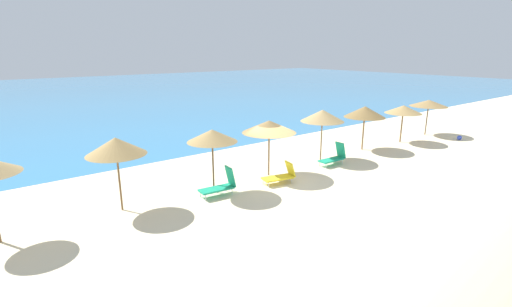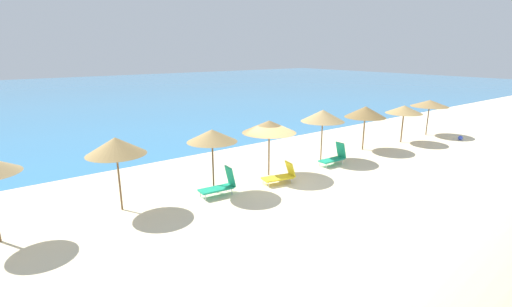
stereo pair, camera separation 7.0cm
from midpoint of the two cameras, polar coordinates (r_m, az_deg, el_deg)
The scene contains 13 objects.
ground_plane at distance 17.75m, azimuth 3.56°, elevation -4.11°, with size 160.00×160.00×0.00m, color beige.
sea_water at distance 57.27m, azimuth -26.66°, elevation 8.03°, with size 160.00×73.93×0.01m, color teal.
beach_umbrella_2 at distance 14.67m, azimuth -20.89°, elevation 1.06°, with size 2.22×2.22×2.89m.
beach_umbrella_3 at distance 15.65m, azimuth -6.89°, elevation 2.72°, with size 2.14×2.14×2.79m.
beach_umbrella_4 at distance 17.78m, azimuth 1.91°, elevation 4.16°, with size 2.62×2.62×2.75m.
beach_umbrella_5 at distance 20.71m, azimuth 10.09°, elevation 5.75°, with size 2.40×2.40×2.84m.
beach_umbrella_6 at distance 23.56m, azimuth 16.31°, elevation 6.17°, with size 2.49×2.49×2.70m.
beach_umbrella_7 at distance 26.39m, azimuth 21.66°, elevation 6.32°, with size 2.37×2.37×2.48m.
beach_umbrella_8 at distance 29.47m, azimuth 24.98°, elevation 7.03°, with size 2.59×2.59×2.54m.
lounge_chair_0 at distance 17.24m, azimuth 3.80°, elevation -3.35°, with size 1.62×0.96×0.98m.
lounge_chair_1 at distance 20.41m, azimuth 11.86°, elevation -0.46°, with size 1.62×0.62×1.18m.
lounge_chair_3 at distance 15.87m, azimuth -5.52°, elevation -4.80°, with size 1.59×0.75×1.20m.
beach_ball at distance 29.11m, azimuth 28.75°, elevation 2.14°, with size 0.31×0.31×0.31m, color blue.
Camera 1 is at (-11.10, -12.49, 6.00)m, focal length 26.01 mm.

